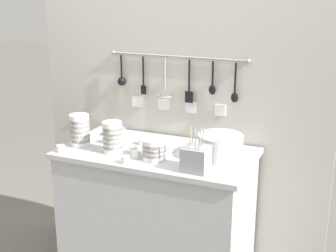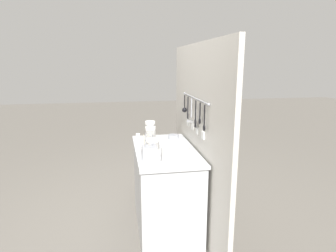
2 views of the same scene
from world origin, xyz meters
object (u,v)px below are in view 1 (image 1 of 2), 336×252
cup_mid_row (61,149)px  cup_edge_far (136,154)px  bowl_stack_short_front (154,149)px  steel_mixing_bowl (116,132)px  cup_by_caddy (126,160)px  bowl_stack_nested_right (80,130)px  plate_stack (220,146)px  cup_edge_near (168,149)px  bowl_stack_wide_centre (113,137)px  cup_beside_plates (106,140)px  cup_back_right (133,150)px  cup_centre (143,141)px  cutlery_caddy (196,158)px

cup_mid_row → cup_edge_far: bearing=11.5°
bowl_stack_short_front → steel_mixing_bowl: size_ratio=1.07×
cup_by_caddy → cup_edge_far: same height
bowl_stack_nested_right → cup_edge_far: size_ratio=4.01×
plate_stack → cup_edge_near: 0.31m
bowl_stack_wide_centre → cup_beside_plates: 0.19m
plate_stack → bowl_stack_wide_centre: bearing=-165.7°
plate_stack → cup_edge_far: 0.47m
bowl_stack_nested_right → cup_by_caddy: size_ratio=4.01×
steel_mixing_bowl → cup_beside_plates: size_ratio=2.61×
cup_mid_row → cup_back_right: same height
bowl_stack_short_front → cup_edge_near: 0.14m
bowl_stack_short_front → cup_edge_near: bowl_stack_short_front is taller
cup_edge_near → cup_centre: size_ratio=1.00×
bowl_stack_nested_right → cup_edge_near: (0.53, 0.10, -0.08)m
cup_edge_near → cup_back_right: (-0.18, -0.09, 0.00)m
bowl_stack_short_front → cup_mid_row: 0.56m
steel_mixing_bowl → cup_back_right: 0.35m
bowl_stack_nested_right → cup_back_right: size_ratio=4.01×
bowl_stack_wide_centre → cup_edge_far: 0.18m
bowl_stack_wide_centre → cup_beside_plates: (-0.12, 0.13, -0.07)m
bowl_stack_nested_right → cup_edge_near: bowl_stack_nested_right is taller
steel_mixing_bowl → cup_centre: 0.25m
bowl_stack_wide_centre → plate_stack: 0.62m
cup_beside_plates → cup_by_caddy: size_ratio=1.00×
bowl_stack_nested_right → cup_beside_plates: 0.17m
cup_by_caddy → cup_edge_far: size_ratio=1.00×
cup_by_caddy → cup_mid_row: 0.43m
bowl_stack_short_front → cup_back_right: bowl_stack_short_front is taller
bowl_stack_short_front → plate_stack: (0.33, 0.16, 0.01)m
bowl_stack_wide_centre → cup_mid_row: bearing=-157.2°
cup_beside_plates → cup_centre: same height
bowl_stack_wide_centre → cutlery_caddy: size_ratio=0.71×
plate_stack → cup_by_caddy: plate_stack is taller
bowl_stack_nested_right → cup_beside_plates: (0.11, 0.10, -0.08)m
bowl_stack_nested_right → cutlery_caddy: 0.78m
plate_stack → cup_back_right: (-0.48, -0.12, -0.05)m
bowl_stack_short_front → cup_beside_plates: 0.42m
bowl_stack_wide_centre → bowl_stack_short_front: size_ratio=1.36×
bowl_stack_wide_centre → cup_edge_near: 0.33m
plate_stack → cup_edge_far: size_ratio=5.17×
cup_by_caddy → cup_back_right: bearing=102.6°
bowl_stack_nested_right → bowl_stack_wide_centre: 0.24m
bowl_stack_wide_centre → cup_beside_plates: size_ratio=3.78×
cup_beside_plates → cup_by_caddy: 0.37m
bowl_stack_short_front → cup_beside_plates: (-0.39, 0.14, -0.04)m
cup_by_caddy → cup_back_right: 0.16m
cup_beside_plates → cup_edge_near: 0.42m
bowl_stack_short_front → cup_centre: bowl_stack_short_front is taller
bowl_stack_wide_centre → cup_edge_near: bowl_stack_wide_centre is taller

